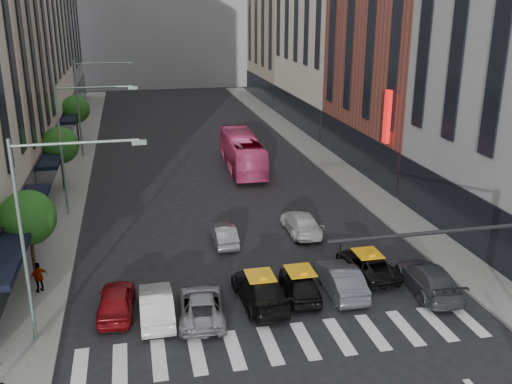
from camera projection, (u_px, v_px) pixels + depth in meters
ground at (302, 362)px, 23.67m from camera, size 160.00×160.00×0.00m
sidewalk_left at (73, 175)px, 49.06m from camera, size 3.00×96.00×0.15m
sidewalk_right at (326, 160)px, 53.79m from camera, size 3.00×96.00×0.15m
building_right_b at (406, 17)px, 48.04m from camera, size 8.00×18.00×26.00m
building_right_d at (286, 3)px, 82.90m from camera, size 8.00×18.00×28.00m
tree_near at (28, 218)px, 29.35m from camera, size 2.88×2.88×4.95m
tree_mid at (60, 145)px, 44.16m from camera, size 2.88×2.88×4.95m
tree_far at (76, 109)px, 58.97m from camera, size 2.88×2.88×4.95m
streetlamp_near at (44, 215)px, 23.44m from camera, size 5.38×0.25×9.00m
streetlamp_mid at (74, 132)px, 38.25m from camera, size 5.38×0.25×9.00m
streetlamp_far at (88, 96)px, 53.07m from camera, size 5.38×0.25×9.00m
traffic_signal at (496, 257)px, 22.91m from camera, size 10.10×0.20×6.00m
liberty_sign at (387, 117)px, 42.87m from camera, size 0.30×0.70×4.00m
car_red at (116, 300)px, 27.17m from camera, size 1.94×4.26×1.42m
car_white_front at (156, 305)px, 26.75m from camera, size 1.53×4.38×1.44m
car_silver at (201, 305)px, 26.86m from camera, size 2.53×4.80×1.29m
taxi_left at (260, 289)px, 28.14m from camera, size 2.36×5.18×1.47m
taxi_center at (300, 284)px, 28.77m from camera, size 1.99×4.24×1.40m
car_grey_mid at (341, 279)px, 29.17m from camera, size 1.68×4.55×1.49m
taxi_right at (367, 264)px, 31.05m from camera, size 2.48×4.75×1.28m
car_grey_curb at (428, 279)px, 29.24m from camera, size 2.48×5.23×1.47m
car_row2_left at (224, 234)px, 35.13m from camera, size 1.32×3.75×1.23m
car_row2_right at (301, 223)px, 36.78m from camera, size 2.01×4.72×1.36m
bus at (242, 152)px, 50.59m from camera, size 3.08×11.36×3.14m
pedestrian_far at (39, 277)px, 28.91m from camera, size 1.01×0.81×1.61m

